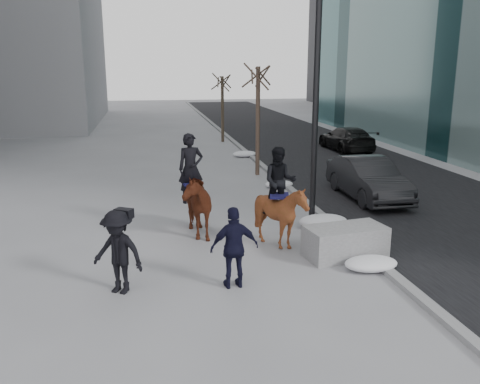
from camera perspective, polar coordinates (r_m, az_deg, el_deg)
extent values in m
plane|color=gray|center=(12.02, 1.06, -8.33)|extent=(120.00, 120.00, 0.00)
cube|color=black|center=(23.30, 13.10, 2.35)|extent=(8.00, 90.00, 0.01)
cube|color=gray|center=(22.01, 3.50, 2.16)|extent=(0.25, 90.00, 0.12)
cube|color=gray|center=(12.72, 11.73, -5.50)|extent=(2.06, 1.24, 0.77)
imported|color=black|center=(18.34, 14.16, 1.48)|extent=(1.54, 4.39, 1.44)
imported|color=black|center=(28.69, 11.86, 5.88)|extent=(1.97, 4.60, 1.32)
imported|color=#4B1F0F|center=(13.98, -5.41, -1.20)|extent=(1.29, 2.29, 1.83)
imported|color=black|center=(13.92, -5.55, 2.65)|extent=(0.76, 0.55, 1.91)
cube|color=black|center=(14.00, -5.51, 1.04)|extent=(0.56, 0.62, 0.06)
imported|color=#4F2C0F|center=(13.03, 4.57, -2.63)|extent=(1.70, 1.82, 1.69)
imported|color=black|center=(12.95, 4.47, 1.19)|extent=(1.00, 0.86, 1.77)
cube|color=#11103A|center=(13.04, 4.44, -0.40)|extent=(0.60, 0.66, 0.06)
imported|color=black|center=(10.65, -0.63, -6.27)|extent=(1.06, 0.50, 1.75)
cylinder|color=red|center=(11.07, -1.38, -3.99)|extent=(0.04, 0.18, 0.07)
imported|color=black|center=(10.70, -13.55, -6.59)|extent=(1.31, 1.14, 1.75)
cube|color=black|center=(10.69, -12.91, -2.36)|extent=(0.42, 0.37, 0.20)
cylinder|color=black|center=(14.95, 8.63, 13.59)|extent=(0.18, 0.18, 9.00)
ellipsoid|color=silver|center=(12.13, 14.49, -7.78)|extent=(1.25, 0.79, 0.32)
ellipsoid|color=silver|center=(19.57, 4.40, 0.89)|extent=(1.09, 0.69, 0.28)
ellipsoid|color=silver|center=(26.16, 0.53, 4.30)|extent=(1.23, 0.78, 0.31)
ellipsoid|color=silver|center=(14.94, 9.32, -3.25)|extent=(1.44, 0.91, 0.36)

